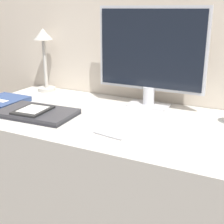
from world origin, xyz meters
TOP-DOWN VIEW (x-y plane):
  - wall_back at (0.00, 0.58)m, footprint 3.60×0.05m
  - desk at (0.00, 0.21)m, footprint 1.56×0.67m
  - monitor at (0.02, 0.44)m, footprint 0.54×0.11m
  - keyboard at (0.34, 0.16)m, footprint 0.31×0.11m
  - laptop at (-0.39, 0.08)m, footprint 0.35×0.23m
  - ereader at (-0.40, 0.07)m, footprint 0.14×0.17m
  - desk_lamp at (-0.63, 0.47)m, footprint 0.11×0.11m
  - notebook at (-0.66, 0.15)m, footprint 0.20×0.21m
  - pen at (0.01, 0.01)m, footprint 0.13×0.03m

SIDE VIEW (x-z plane):
  - desk at x=0.00m, z-range 0.00..0.74m
  - pen at x=0.01m, z-range 0.74..0.75m
  - keyboard at x=0.34m, z-range 0.74..0.76m
  - laptop at x=-0.39m, z-range 0.74..0.77m
  - notebook at x=-0.66m, z-range 0.74..0.77m
  - ereader at x=-0.40m, z-range 0.77..0.78m
  - desk_lamp at x=-0.63m, z-range 0.81..1.17m
  - monitor at x=0.02m, z-range 0.76..1.24m
  - wall_back at x=0.00m, z-range 0.00..2.40m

